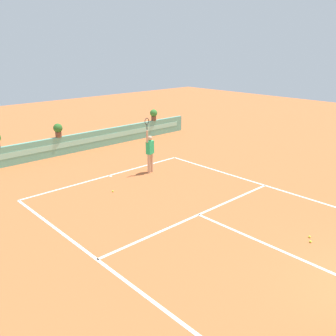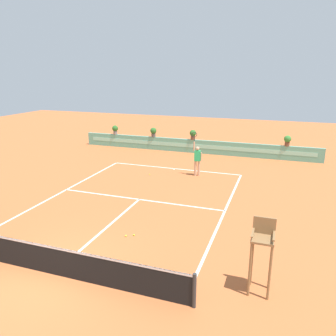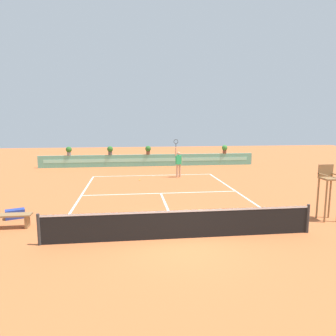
# 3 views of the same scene
# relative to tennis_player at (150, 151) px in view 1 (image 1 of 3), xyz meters

# --- Properties ---
(ground_plane) EXTENTS (60.00, 60.00, 0.00)m
(ground_plane) POSITION_rel_tennis_player_xyz_m (-1.66, -4.96, -1.05)
(ground_plane) COLOR #BC6033
(court_lines) EXTENTS (8.32, 11.94, 0.01)m
(court_lines) POSITION_rel_tennis_player_xyz_m (-1.66, -4.24, -1.05)
(court_lines) COLOR white
(court_lines) RESTS_ON ground
(back_wall_barrier) EXTENTS (18.00, 0.21, 1.00)m
(back_wall_barrier) POSITION_rel_tennis_player_xyz_m (-1.66, 5.43, -0.55)
(back_wall_barrier) COLOR #60A88E
(back_wall_barrier) RESTS_ON ground
(tennis_player) EXTENTS (0.61, 0.30, 2.58)m
(tennis_player) POSITION_rel_tennis_player_xyz_m (0.00, 0.00, 0.00)
(tennis_player) COLOR tan
(tennis_player) RESTS_ON ground
(tennis_ball_near_baseline) EXTENTS (0.07, 0.07, 0.07)m
(tennis_ball_near_baseline) POSITION_rel_tennis_player_xyz_m (-2.66, -0.81, -1.02)
(tennis_ball_near_baseline) COLOR #CCE033
(tennis_ball_near_baseline) RESTS_ON ground
(tennis_ball_mid_court) EXTENTS (0.07, 0.07, 0.07)m
(tennis_ball_mid_court) POSITION_rel_tennis_player_xyz_m (-0.36, -7.95, -1.02)
(tennis_ball_mid_court) COLOR #CCE033
(tennis_ball_mid_court) RESTS_ON ground
(tennis_ball_by_sideline) EXTENTS (0.07, 0.07, 0.07)m
(tennis_ball_by_sideline) POSITION_rel_tennis_player_xyz_m (-0.62, -8.11, -1.02)
(tennis_ball_by_sideline) COLOR #CCE033
(tennis_ball_by_sideline) RESTS_ON ground
(potted_plant_far_right) EXTENTS (0.48, 0.48, 0.72)m
(potted_plant_far_right) POSITION_rel_tennis_player_xyz_m (4.90, 5.43, 0.36)
(potted_plant_far_right) COLOR brown
(potted_plant_far_right) RESTS_ON back_wall_barrier
(potted_plant_centre) EXTENTS (0.48, 0.48, 0.72)m
(potted_plant_centre) POSITION_rel_tennis_player_xyz_m (-1.73, 5.43, 0.36)
(potted_plant_centre) COLOR brown
(potted_plant_centre) RESTS_ON back_wall_barrier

